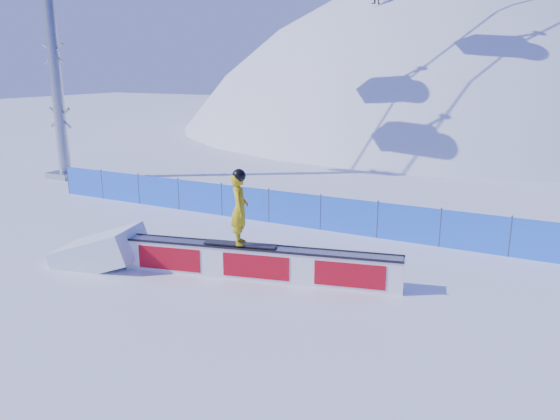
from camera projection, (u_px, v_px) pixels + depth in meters
The scene contains 6 objects.
ground at pixel (224, 266), 15.29m from camera, with size 160.00×160.00×0.00m, color white.
snow_hill at pixel (452, 302), 55.96m from camera, with size 64.00×64.00×64.00m.
safety_fence at pixel (294, 209), 19.00m from camera, with size 22.05×0.05×1.30m.
rail_box at pixel (258, 263), 14.28m from camera, with size 7.39×2.19×0.90m.
snow_ramp at pixel (101, 263), 15.50m from camera, with size 2.32×1.55×0.87m, color white, non-canonical shape.
snowboarder at pixel (240, 208), 14.02m from camera, with size 1.96×0.81×2.02m.
Camera 1 is at (7.99, -12.06, 5.41)m, focal length 35.00 mm.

